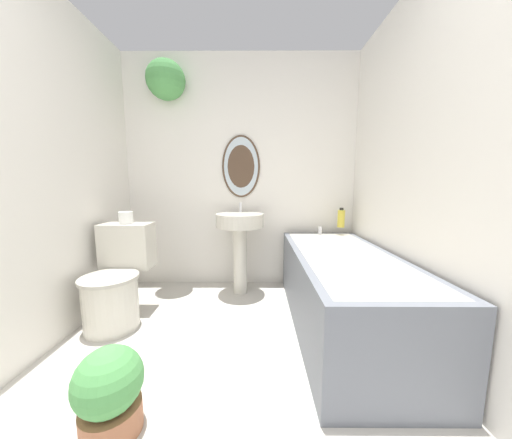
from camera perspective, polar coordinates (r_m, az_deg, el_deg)
The scene contains 9 objects.
wall_back at distance 2.77m, azimuth -5.25°, elevation 12.54°, with size 2.51×0.37×2.40m.
wall_left at distance 2.06m, azimuth -43.05°, elevation 9.05°, with size 0.06×2.59×2.40m.
wall_right at distance 1.84m, azimuth 35.79°, elevation 10.06°, with size 0.06×2.59×2.40m.
toilet at distance 2.34m, azimuth -28.42°, elevation -11.78°, with size 0.41×0.61×0.76m.
pedestal_sink at distance 2.52m, azimuth -3.70°, elevation -3.00°, with size 0.46×0.46×0.90m.
bathtub at distance 2.11m, azimuth 18.63°, elevation -14.36°, with size 0.72×1.68×0.65m.
shampoo_bottle at distance 2.74m, azimuth 18.39°, elevation 0.27°, with size 0.07×0.07×0.20m.
potted_plant at distance 1.47m, azimuth -29.78°, elevation -30.08°, with size 0.28×0.28×0.39m.
toilet_paper_roll at distance 2.40m, azimuth -26.95°, elevation 0.37°, with size 0.11×0.11×0.10m.
Camera 1 is at (0.17, -0.27, 1.08)m, focal length 18.00 mm.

